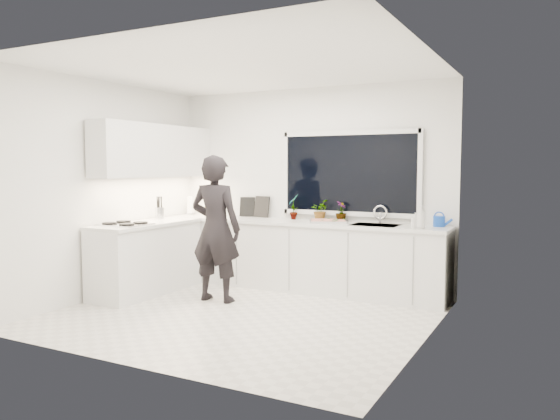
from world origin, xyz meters
The scene contains 25 objects.
floor centered at (0.00, 0.00, -0.01)m, with size 4.00×3.50×0.02m, color beige.
wall_back centered at (0.00, 1.76, 1.35)m, with size 4.00×0.02×2.70m, color white.
wall_left centered at (-2.01, 0.00, 1.35)m, with size 0.02×3.50×2.70m, color white.
wall_right centered at (2.01, 0.00, 1.35)m, with size 0.02×3.50×2.70m, color white.
ceiling centered at (0.00, 0.00, 2.71)m, with size 4.00×3.50×0.02m, color white.
window centered at (0.60, 1.73, 1.55)m, with size 1.80×0.02×1.00m, color black.
base_cabinets_back centered at (0.00, 1.45, 0.44)m, with size 3.92×0.58×0.88m, color white.
base_cabinets_left centered at (-1.67, 0.35, 0.44)m, with size 0.58×1.60×0.88m, color white.
countertop_back centered at (0.00, 1.44, 0.90)m, with size 3.94×0.62×0.04m, color silver.
countertop_left centered at (-1.67, 0.35, 0.90)m, with size 0.62×1.60×0.04m, color silver.
upper_cabinets centered at (-1.79, 0.70, 1.85)m, with size 0.34×2.10×0.70m, color white.
sink centered at (1.05, 1.45, 0.87)m, with size 0.58×0.42×0.14m, color silver.
faucet centered at (1.05, 1.65, 1.03)m, with size 0.03×0.03×0.22m, color silver.
stovetop centered at (-1.69, 0.00, 0.94)m, with size 0.56×0.48×0.03m, color black.
person centered at (-0.62, 0.41, 0.89)m, with size 0.65×0.43×1.78m, color black.
pizza_tray centered at (0.43, 1.42, 0.94)m, with size 0.47×0.35×0.03m, color silver.
pizza centered at (0.43, 1.42, 0.95)m, with size 0.43×0.31×0.01m, color red.
watering_can centered at (1.79, 1.61, 0.98)m, with size 0.14×0.14×0.13m, color #1345B7.
paper_towel_roll centered at (-1.85, 1.55, 1.05)m, with size 0.11×0.11×0.26m, color white.
knife_block centered at (-1.52, 1.59, 1.03)m, with size 0.13×0.10×0.22m, color #8C5941.
utensil_crock centered at (-1.81, 0.80, 1.00)m, with size 0.13×0.13×0.16m, color silver.
picture_frame_large centered at (-0.94, 1.69, 1.06)m, with size 0.22×0.02×0.28m, color black.
picture_frame_small centered at (-0.70, 1.69, 1.07)m, with size 0.25×0.02×0.30m, color black.
herb_plants centered at (0.19, 1.61, 1.07)m, with size 0.87×0.32×0.34m.
soap_bottles centered at (1.63, 1.30, 1.04)m, with size 0.18×0.12×0.27m.
Camera 1 is at (3.12, -5.05, 1.65)m, focal length 35.00 mm.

